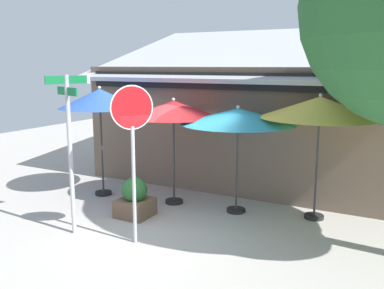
# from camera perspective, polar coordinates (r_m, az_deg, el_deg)

# --- Properties ---
(ground_plane) EXTENTS (28.00, 28.00, 0.10)m
(ground_plane) POSITION_cam_1_polar(r_m,az_deg,el_deg) (9.41, -3.77, -11.11)
(ground_plane) COLOR #ADA8A0
(cafe_building) EXTENTS (9.20, 5.89, 4.70)m
(cafe_building) POSITION_cam_1_polar(r_m,az_deg,el_deg) (13.57, 8.64, 3.52)
(cafe_building) COLOR #705B4C
(cafe_building) RESTS_ON ground
(street_sign_post) EXTENTS (0.81, 0.86, 3.24)m
(street_sign_post) POSITION_cam_1_polar(r_m,az_deg,el_deg) (8.82, -16.04, 0.67)
(street_sign_post) COLOR #A8AAB2
(street_sign_post) RESTS_ON ground
(stop_sign) EXTENTS (0.48, 0.69, 3.07)m
(stop_sign) POSITION_cam_1_polar(r_m,az_deg,el_deg) (8.04, -7.96, 1.49)
(stop_sign) COLOR #A8AAB2
(stop_sign) RESTS_ON ground
(patio_umbrella_royal_blue_left) EXTENTS (2.11, 2.11, 2.90)m
(patio_umbrella_royal_blue_left) POSITION_cam_1_polar(r_m,az_deg,el_deg) (11.28, -12.24, 5.95)
(patio_umbrella_royal_blue_left) COLOR black
(patio_umbrella_royal_blue_left) RESTS_ON ground
(patio_umbrella_crimson_center) EXTENTS (2.19, 2.19, 2.65)m
(patio_umbrella_crimson_center) POSITION_cam_1_polar(r_m,az_deg,el_deg) (10.35, -2.51, 4.67)
(patio_umbrella_crimson_center) COLOR black
(patio_umbrella_crimson_center) RESTS_ON ground
(patio_umbrella_teal_right) EXTENTS (2.63, 2.63, 2.53)m
(patio_umbrella_teal_right) POSITION_cam_1_polar(r_m,az_deg,el_deg) (9.75, 6.14, 3.71)
(patio_umbrella_teal_right) COLOR black
(patio_umbrella_teal_right) RESTS_ON ground
(patio_umbrella_mustard_far_right) EXTENTS (2.59, 2.59, 2.83)m
(patio_umbrella_mustard_far_right) POSITION_cam_1_polar(r_m,az_deg,el_deg) (9.64, 16.74, 4.71)
(patio_umbrella_mustard_far_right) COLOR black
(patio_umbrella_mustard_far_right) RESTS_ON ground
(sidewalk_planter) EXTENTS (0.74, 0.74, 0.92)m
(sidewalk_planter) POSITION_cam_1_polar(r_m,az_deg,el_deg) (9.90, -7.67, -7.28)
(sidewalk_planter) COLOR brown
(sidewalk_planter) RESTS_ON ground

